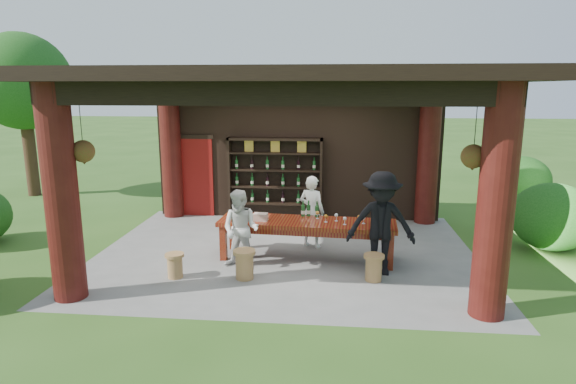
# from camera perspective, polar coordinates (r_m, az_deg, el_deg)

# --- Properties ---
(ground) EXTENTS (90.00, 90.00, 0.00)m
(ground) POSITION_cam_1_polar(r_m,az_deg,el_deg) (9.67, -0.23, -7.18)
(ground) COLOR #2D5119
(ground) RESTS_ON ground
(pavilion) EXTENTS (7.50, 6.00, 3.60)m
(pavilion) POSITION_cam_1_polar(r_m,az_deg,el_deg) (9.61, -0.06, 5.76)
(pavilion) COLOR slate
(pavilion) RESTS_ON ground
(wine_shelf) EXTENTS (2.31, 0.35, 2.04)m
(wine_shelf) POSITION_cam_1_polar(r_m,az_deg,el_deg) (11.82, -1.53, 1.55)
(wine_shelf) COLOR black
(wine_shelf) RESTS_ON ground
(tasting_table) EXTENTS (3.39, 1.08, 0.75)m
(tasting_table) POSITION_cam_1_polar(r_m,az_deg,el_deg) (9.16, 2.24, -4.14)
(tasting_table) COLOR #5F110D
(tasting_table) RESTS_ON ground
(stool_near_left) EXTENTS (0.39, 0.39, 0.51)m
(stool_near_left) POSITION_cam_1_polar(r_m,az_deg,el_deg) (8.36, -5.18, -8.45)
(stool_near_left) COLOR olive
(stool_near_left) RESTS_ON ground
(stool_near_right) EXTENTS (0.35, 0.35, 0.46)m
(stool_near_right) POSITION_cam_1_polar(r_m,az_deg,el_deg) (8.38, 10.13, -8.73)
(stool_near_right) COLOR olive
(stool_near_right) RESTS_ON ground
(stool_far_left) EXTENTS (0.33, 0.33, 0.43)m
(stool_far_left) POSITION_cam_1_polar(r_m,az_deg,el_deg) (8.60, -13.26, -8.41)
(stool_far_left) COLOR olive
(stool_far_left) RESTS_ON ground
(host) EXTENTS (0.64, 0.55, 1.49)m
(host) POSITION_cam_1_polar(r_m,az_deg,el_deg) (9.84, 2.84, -2.32)
(host) COLOR white
(host) RESTS_ON ground
(guest_woman) EXTENTS (0.80, 0.69, 1.44)m
(guest_woman) POSITION_cam_1_polar(r_m,az_deg,el_deg) (8.71, -5.60, -4.45)
(guest_woman) COLOR silver
(guest_woman) RESTS_ON ground
(guest_man) EXTENTS (1.20, 0.71, 1.83)m
(guest_man) POSITION_cam_1_polar(r_m,az_deg,el_deg) (8.50, 10.97, -3.69)
(guest_man) COLOR black
(guest_man) RESTS_ON ground
(table_bottles) EXTENTS (0.35, 0.13, 0.31)m
(table_bottles) POSITION_cam_1_polar(r_m,az_deg,el_deg) (9.41, 2.56, -1.98)
(table_bottles) COLOR #194C1E
(table_bottles) RESTS_ON tasting_table
(table_glasses) EXTENTS (0.93, 0.44, 0.15)m
(table_glasses) POSITION_cam_1_polar(r_m,az_deg,el_deg) (9.07, 6.30, -3.11)
(table_glasses) COLOR silver
(table_glasses) RESTS_ON tasting_table
(napkin_basket) EXTENTS (0.27, 0.20, 0.14)m
(napkin_basket) POSITION_cam_1_polar(r_m,az_deg,el_deg) (9.14, -3.27, -2.97)
(napkin_basket) COLOR #BF6672
(napkin_basket) RESTS_ON tasting_table
(shrubs) EXTENTS (15.14, 9.13, 1.36)m
(shrubs) POSITION_cam_1_polar(r_m,az_deg,el_deg) (10.12, 14.42, -3.40)
(shrubs) COLOR #194C14
(shrubs) RESTS_ON ground
(trees) EXTENTS (20.01, 9.58, 4.80)m
(trees) POSITION_cam_1_polar(r_m,az_deg,el_deg) (11.27, 17.62, 12.46)
(trees) COLOR #3F2819
(trees) RESTS_ON ground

